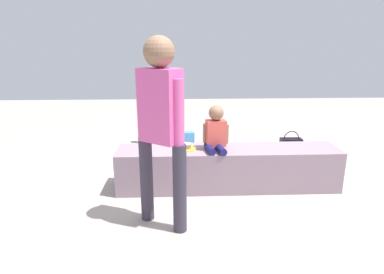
{
  "coord_description": "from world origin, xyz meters",
  "views": [
    {
      "loc": [
        -0.54,
        -3.4,
        1.58
      ],
      "look_at": [
        -0.42,
        -0.39,
        0.71
      ],
      "focal_mm": 30.62,
      "sensor_mm": 36.0,
      "label": 1
    }
  ],
  "objects": [
    {
      "name": "handbag_black_leather",
      "position": [
        1.1,
        1.11,
        0.12
      ],
      "size": [
        0.31,
        0.14,
        0.34
      ],
      "color": "black",
      "rests_on": "ground_plane"
    },
    {
      "name": "cake_plate",
      "position": [
        -0.46,
        -0.0,
        0.48
      ],
      "size": [
        0.22,
        0.22,
        0.07
      ],
      "color": "yellow",
      "rests_on": "concrete_ledge"
    },
    {
      "name": "gift_bag",
      "position": [
        -0.44,
        1.16,
        0.17
      ],
      "size": [
        0.23,
        0.12,
        0.38
      ],
      "color": "#4C99E0",
      "rests_on": "ground_plane"
    },
    {
      "name": "ground_plane",
      "position": [
        0.0,
        0.0,
        0.0
      ],
      "size": [
        12.0,
        12.0,
        0.0
      ],
      "primitive_type": "plane",
      "color": "#A99C92"
    },
    {
      "name": "concrete_ledge",
      "position": [
        0.0,
        0.0,
        0.23
      ],
      "size": [
        2.44,
        0.47,
        0.46
      ],
      "primitive_type": "cube",
      "color": "gray",
      "rests_on": "ground_plane"
    },
    {
      "name": "child_seated",
      "position": [
        -0.15,
        -0.03,
        0.67
      ],
      "size": [
        0.28,
        0.33,
        0.48
      ],
      "color": "#191853",
      "rests_on": "concrete_ledge"
    },
    {
      "name": "railing_post",
      "position": [
        -0.78,
        1.6,
        0.49
      ],
      "size": [
        0.36,
        0.36,
        1.26
      ],
      "color": "black",
      "rests_on": "ground_plane"
    },
    {
      "name": "water_bottle_near_gift",
      "position": [
        -0.0,
        0.78,
        0.09
      ],
      "size": [
        0.07,
        0.07,
        0.19
      ],
      "color": "silver",
      "rests_on": "ground_plane"
    },
    {
      "name": "adult_standing",
      "position": [
        -0.69,
        -0.77,
        0.98
      ],
      "size": [
        0.42,
        0.36,
        1.64
      ],
      "color": "#322D3C",
      "rests_on": "ground_plane"
    },
    {
      "name": "party_cup_red",
      "position": [
        -0.03,
        0.99,
        0.05
      ],
      "size": [
        0.08,
        0.08,
        0.11
      ],
      "primitive_type": "cylinder",
      "color": "red",
      "rests_on": "ground_plane"
    },
    {
      "name": "cake_box_white",
      "position": [
        0.45,
        0.56,
        0.07
      ],
      "size": [
        0.39,
        0.39,
        0.13
      ],
      "primitive_type": "cube",
      "rotation": [
        0.0,
        0.0,
        -0.3
      ],
      "color": "white",
      "rests_on": "ground_plane"
    }
  ]
}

